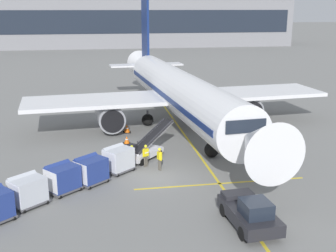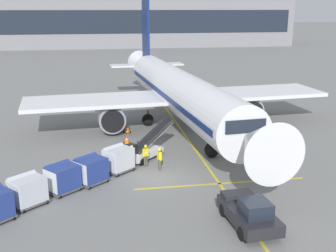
# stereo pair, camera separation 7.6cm
# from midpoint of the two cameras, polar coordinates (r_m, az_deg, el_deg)

# --- Properties ---
(ground_plane) EXTENTS (600.00, 600.00, 0.00)m
(ground_plane) POSITION_cam_midpoint_polar(r_m,az_deg,el_deg) (30.20, -1.08, -7.06)
(ground_plane) COLOR slate
(parked_airplane) EXTENTS (30.60, 40.75, 13.45)m
(parked_airplane) POSITION_cam_midpoint_polar(r_m,az_deg,el_deg) (42.54, 1.51, 4.64)
(parked_airplane) COLOR white
(parked_airplane) RESTS_ON ground
(belt_loader) EXTENTS (4.66, 4.84, 2.58)m
(belt_loader) POSITION_cam_midpoint_polar(r_m,az_deg,el_deg) (33.87, -3.03, -3.05)
(belt_loader) COLOR silver
(belt_loader) RESTS_ON ground
(baggage_cart_lead) EXTENTS (2.61, 2.51, 1.91)m
(baggage_cart_lead) POSITION_cam_midpoint_polar(r_m,az_deg,el_deg) (31.29, -6.68, -4.37)
(baggage_cart_lead) COLOR #515156
(baggage_cart_lead) RESTS_ON ground
(baggage_cart_second) EXTENTS (2.61, 2.51, 1.91)m
(baggage_cart_second) POSITION_cam_midpoint_polar(r_m,az_deg,el_deg) (29.53, -10.30, -5.77)
(baggage_cart_second) COLOR #515156
(baggage_cart_second) RESTS_ON ground
(baggage_cart_third) EXTENTS (2.61, 2.51, 1.91)m
(baggage_cart_third) POSITION_cam_midpoint_polar(r_m,az_deg,el_deg) (28.60, -13.98, -6.73)
(baggage_cart_third) COLOR #515156
(baggage_cart_third) RESTS_ON ground
(baggage_cart_fourth) EXTENTS (2.61, 2.51, 1.91)m
(baggage_cart_fourth) POSITION_cam_midpoint_polar(r_m,az_deg,el_deg) (27.31, -18.35, -8.17)
(baggage_cart_fourth) COLOR #515156
(baggage_cart_fourth) RESTS_ON ground
(pushback_tug) EXTENTS (2.42, 4.54, 1.83)m
(pushback_tug) POSITION_cam_midpoint_polar(r_m,az_deg,el_deg) (24.11, 10.98, -11.37)
(pushback_tug) COLOR #232328
(pushback_tug) RESTS_ON ground
(ground_crew_by_loader) EXTENTS (0.51, 0.39, 1.74)m
(ground_crew_by_loader) POSITION_cam_midpoint_polar(r_m,az_deg,el_deg) (32.03, -2.95, -3.80)
(ground_crew_by_loader) COLOR #514C42
(ground_crew_by_loader) RESTS_ON ground
(ground_crew_by_carts) EXTENTS (0.36, 0.54, 1.74)m
(ground_crew_by_carts) POSITION_cam_midpoint_polar(r_m,az_deg,el_deg) (31.29, -1.08, -4.27)
(ground_crew_by_carts) COLOR #514C42
(ground_crew_by_carts) RESTS_ON ground
(ground_crew_marshaller) EXTENTS (0.43, 0.45, 1.74)m
(ground_crew_marshaller) POSITION_cam_midpoint_polar(r_m,az_deg,el_deg) (31.99, -4.82, -3.87)
(ground_crew_marshaller) COLOR #333847
(ground_crew_marshaller) RESTS_ON ground
(safety_cone_engine_keepout) EXTENTS (0.71, 0.71, 0.80)m
(safety_cone_engine_keepout) POSITION_cam_midpoint_polar(r_m,az_deg,el_deg) (41.04, -5.47, -0.35)
(safety_cone_engine_keepout) COLOR black
(safety_cone_engine_keepout) RESTS_ON ground
(safety_cone_wingtip) EXTENTS (0.63, 0.63, 0.71)m
(safety_cone_wingtip) POSITION_cam_midpoint_polar(r_m,az_deg,el_deg) (37.70, -5.50, -1.87)
(safety_cone_wingtip) COLOR black
(safety_cone_wingtip) RESTS_ON ground
(apron_guidance_line_lead_in) EXTENTS (0.20, 110.00, 0.01)m
(apron_guidance_line_lead_in) POSITION_cam_midpoint_polar(r_m,az_deg,el_deg) (42.68, 1.61, -0.19)
(apron_guidance_line_lead_in) COLOR yellow
(apron_guidance_line_lead_in) RESTS_ON ground
(apron_guidance_line_stop_bar) EXTENTS (12.00, 0.20, 0.01)m
(apron_guidance_line_stop_bar) POSITION_cam_midpoint_polar(r_m,az_deg,el_deg) (29.59, 7.19, -7.68)
(apron_guidance_line_stop_bar) COLOR yellow
(apron_guidance_line_stop_bar) RESTS_ON ground
(terminal_building) EXTENTS (128.08, 19.25, 15.21)m
(terminal_building) POSITION_cam_midpoint_polar(r_m,az_deg,el_deg) (134.33, -11.57, 13.63)
(terminal_building) COLOR gray
(terminal_building) RESTS_ON ground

